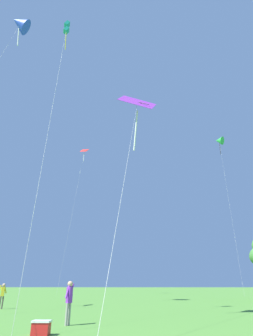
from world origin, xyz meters
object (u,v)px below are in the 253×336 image
at_px(kite_green_small, 219,141).
at_px(picnic_cooler, 41,328).
at_px(kite_blue_delta, 20,24).
at_px(kite_red_high, 83,156).
at_px(person_in_red_shirt, 3,293).
at_px(kite_purple_streamer, 137,111).
at_px(kite_teal_box, 66,30).
at_px(person_with_spool, 69,298).

distance_m(kite_green_small, picnic_cooler, 51.53).
distance_m(kite_green_small, kite_blue_delta, 40.41).
bearing_deg(kite_red_high, kite_green_small, -1.40).
bearing_deg(picnic_cooler, person_in_red_shirt, 120.81).
bearing_deg(kite_red_high, picnic_cooler, -79.59).
height_order(kite_purple_streamer, kite_green_small, kite_green_small).
bearing_deg(kite_green_small, kite_purple_streamer, -116.40).
relative_size(kite_green_small, person_in_red_shirt, 18.05).
relative_size(kite_teal_box, kite_red_high, 0.76).
distance_m(kite_purple_streamer, kite_green_small, 41.72).
height_order(kite_purple_streamer, kite_blue_delta, kite_blue_delta).
height_order(kite_blue_delta, person_in_red_shirt, kite_blue_delta).
distance_m(kite_blue_delta, person_with_spool, 31.00).
distance_m(person_in_red_shirt, picnic_cooler, 12.06).
height_order(kite_green_small, kite_blue_delta, kite_blue_delta).
bearing_deg(person_in_red_shirt, kite_blue_delta, 166.40).
bearing_deg(picnic_cooler, kite_purple_streamer, 49.63).
xyz_separation_m(kite_teal_box, kite_red_high, (-5.09, 34.04, 5.55)).
height_order(kite_teal_box, kite_green_small, kite_green_small).
bearing_deg(kite_teal_box, person_in_red_shirt, 126.62).
distance_m(person_in_red_shirt, person_with_spool, 10.27).
distance_m(kite_blue_delta, person_in_red_shirt, 28.24).
bearing_deg(person_with_spool, kite_purple_streamer, 27.14).
relative_size(kite_red_high, person_with_spool, 16.42).
xyz_separation_m(kite_blue_delta, person_in_red_shirt, (3.57, -0.86, -28.00)).
bearing_deg(kite_purple_streamer, kite_blue_delta, 150.89).
height_order(kite_purple_streamer, kite_red_high, kite_red_high).
bearing_deg(kite_purple_streamer, kite_green_small, 63.60).
bearing_deg(person_in_red_shirt, person_with_spool, -50.79).
bearing_deg(kite_purple_streamer, person_with_spool, -152.86).
bearing_deg(kite_red_high, kite_purple_streamer, -73.31).
relative_size(kite_teal_box, kite_blue_delta, 0.69).
xyz_separation_m(kite_teal_box, picnic_cooler, (2.05, -4.81, -19.68)).
xyz_separation_m(kite_green_small, kite_blue_delta, (-30.07, -26.98, 0.75)).
bearing_deg(kite_green_small, kite_teal_box, -123.87).
height_order(kite_red_high, person_with_spool, kite_red_high).
distance_m(kite_blue_delta, kite_red_high, 27.99).
xyz_separation_m(kite_purple_streamer, kite_green_small, (17.01, 34.26, 16.67)).
xyz_separation_m(person_in_red_shirt, person_with_spool, (6.49, -7.95, 0.03)).
relative_size(person_in_red_shirt, picnic_cooler, 2.70).
xyz_separation_m(kite_green_small, person_in_red_shirt, (-26.50, -27.85, -27.24)).
height_order(kite_teal_box, person_in_red_shirt, kite_teal_box).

